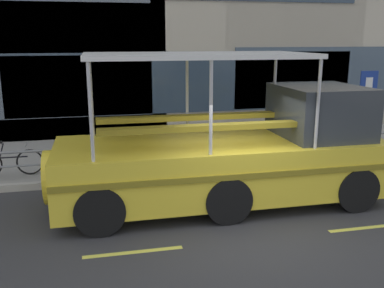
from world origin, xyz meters
name	(u,v)px	position (x,y,z in m)	size (l,w,h in m)	color
ground_plane	(245,222)	(0.00, 0.00, 0.00)	(120.00, 120.00, 0.00)	#333335
sidewalk	(189,152)	(0.00, 5.60, 0.09)	(32.00, 4.80, 0.18)	#99968E
curb_edge	(207,174)	(0.00, 3.11, 0.09)	(32.00, 0.18, 0.18)	#B2ADA3
lane_centreline	(259,239)	(0.00, -0.80, 0.00)	(25.80, 0.12, 0.01)	#DBD64C
curb_guardrail	(209,149)	(0.14, 3.45, 0.71)	(12.13, 0.09, 0.78)	gray
parking_sign	(367,98)	(5.39, 3.99, 1.95)	(0.60, 0.12, 2.61)	#4C4F54
leaned_bicycle	(9,162)	(-5.27, 3.84, 0.56)	(1.74, 0.46, 0.96)	black
duck_tour_boat	(244,154)	(0.38, 1.23, 1.13)	(9.28, 2.64, 3.45)	yellow
pedestrian_near_bow	(300,120)	(3.54, 4.76, 1.16)	(0.24, 0.46, 1.62)	#1E2338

